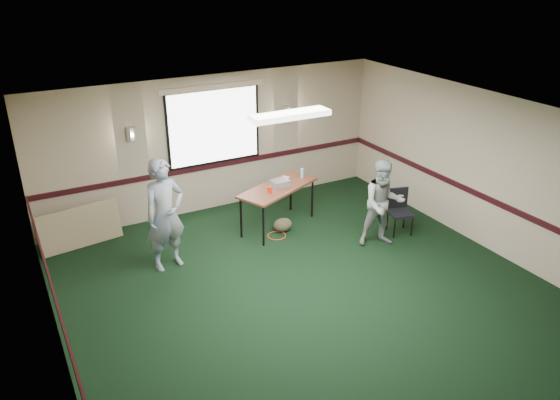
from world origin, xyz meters
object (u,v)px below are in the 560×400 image
person_right (383,203)px  folding_table (278,190)px  person_left (165,215)px  projector (280,183)px  conference_chair (399,207)px

person_right → folding_table: bearing=151.0°
person_left → person_right: size_ratio=1.19×
folding_table → person_left: (-2.27, -0.41, 0.18)m
projector → conference_chair: 2.24m
person_left → person_right: (3.55, -1.05, -0.15)m
folding_table → conference_chair: size_ratio=2.13×
projector → conference_chair: bearing=-36.9°
conference_chair → person_left: size_ratio=0.44×
person_right → person_left: bearing=-176.6°
folding_table → person_left: size_ratio=0.94×
folding_table → person_left: person_left is taller
folding_table → person_right: size_ratio=1.12×
folding_table → person_right: bearing=-72.7°
projector → person_right: 1.94m
person_left → person_right: person_left is taller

